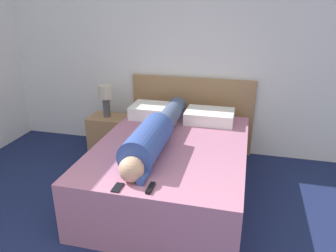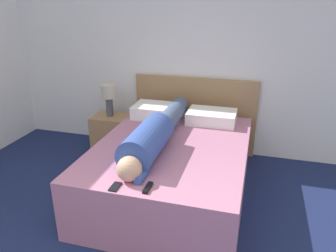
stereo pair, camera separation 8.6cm
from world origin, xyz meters
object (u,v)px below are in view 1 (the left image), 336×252
Objects in this scene: pillow_near_headboard at (156,111)px; pillow_second at (210,116)px; table_lamp at (106,96)px; cell_phone at (118,188)px; nightstand at (109,135)px; tv_remote at (151,188)px; bed at (171,169)px; person_lying at (154,134)px.

pillow_near_headboard is 1.05× the size of pillow_second.
table_lamp reaches higher than cell_phone.
cell_phone is (0.16, -1.61, -0.07)m from pillow_near_headboard.
nightstand is 1.95m from tv_remote.
bed is 3.81× the size of nightstand.
nightstand is at bearing 116.43° from cell_phone.
nightstand is at bearing 136.14° from person_lying.
person_lying is at bearing -43.86° from nightstand.
pillow_near_headboard reaches higher than cell_phone.
person_lying reaches higher than pillow_second.
person_lying is 3.23× the size of pillow_second.
pillow_near_headboard is 3.90× the size of tv_remote.
tv_remote is at bearing 10.48° from cell_phone.
pillow_second is 1.69m from cell_phone.
pillow_near_headboard is (0.66, -0.04, 0.39)m from nightstand.
table_lamp is 1.23m from person_lying.
cell_phone is (0.82, -1.65, 0.32)m from nightstand.
person_lying is at bearing 103.85° from tv_remote.
pillow_near_headboard is at bearing 95.53° from cell_phone.
person_lying reaches higher than bed.
pillow_second is 1.58m from tv_remote.
tv_remote is at bearing -56.25° from nightstand.
tv_remote is (-0.25, -1.56, -0.06)m from pillow_second.
table_lamp reaches higher than bed.
pillow_second is at bearing -1.64° from nightstand.
table_lamp is at bearing 123.75° from tv_remote.
pillow_near_headboard is 4.49× the size of cell_phone.
bed is 0.88m from pillow_near_headboard.
person_lying reaches higher than tv_remote.
bed is 1.37m from table_lamp.
tv_remote is at bearing -56.25° from table_lamp.
nightstand is 0.53m from table_lamp.
cell_phone is at bearing -94.73° from person_lying.
tv_remote is (1.07, -1.60, 0.33)m from nightstand.
tv_remote is at bearing -76.15° from person_lying.
person_lying is 13.79× the size of cell_phone.
cell_phone is at bearing -169.52° from tv_remote.
pillow_second is at bearing 68.15° from bed.
table_lamp reaches higher than pillow_second.
bed is 15.03× the size of cell_phone.
table_lamp is 3.18× the size of cell_phone.
pillow_near_headboard is 1.62m from cell_phone.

